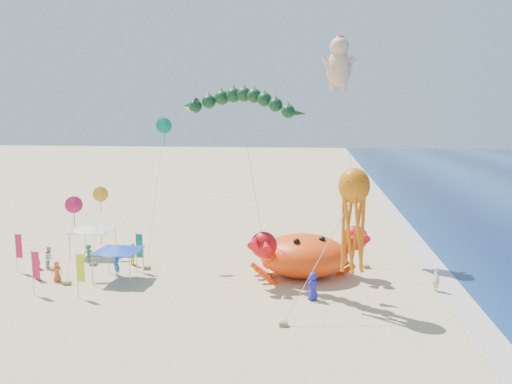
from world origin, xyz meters
The scene contains 11 objects.
ground centered at (0.00, 0.00, 0.00)m, with size 320.00×320.00×0.00m, color #D1B784.
foam_strip centered at (12.00, 0.00, 0.01)m, with size 320.00×320.00×0.00m, color silver.
crab_inflatable centered at (1.59, 2.33, 1.76)m, with size 9.11×7.79×3.99m.
dragon_kite centered at (-3.20, 1.89, 12.83)m, with size 9.55×4.36×13.89m.
cherub_kite centered at (4.20, 9.80, 16.67)m, with size 3.73×5.92×18.89m.
octopus_kite centered at (4.79, -3.47, 6.21)m, with size 5.29×4.61×8.97m.
canopy_blue centered at (-12.00, -0.26, 2.44)m, with size 3.36×3.36×2.71m.
canopy_white centered at (-16.93, 6.04, 2.44)m, with size 3.45×3.45×2.71m.
feather_flags centered at (-15.27, -1.41, 2.01)m, with size 9.85×6.08×3.20m.
beachgoers centered at (-11.36, 0.64, 0.87)m, with size 30.22×7.13×1.89m.
small_kites centered at (-13.88, 3.79, 6.67)m, with size 7.46×8.95×12.03m.
Camera 1 is at (2.53, -34.50, 12.10)m, focal length 35.00 mm.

